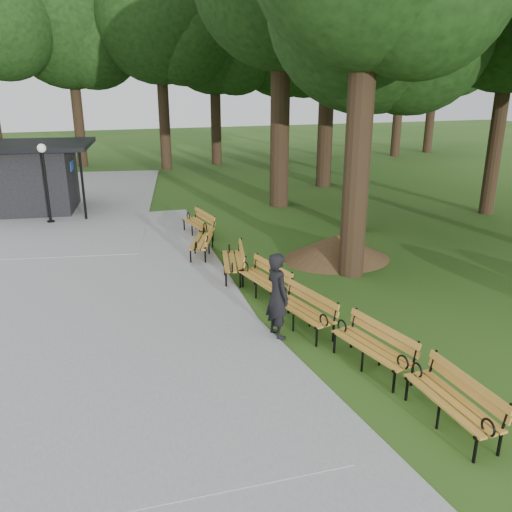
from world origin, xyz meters
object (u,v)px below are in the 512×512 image
object	(u,v)px
bench_0	(451,402)
bench_5	(202,241)
dirt_mound	(337,247)
lawn_tree_1	(371,7)
bench_4	(233,261)
bench_6	(198,224)
bench_3	(264,280)
kiosk	(29,178)
bench_1	(372,348)
bench_2	(302,310)
person	(277,296)
lamp_post	(44,166)

from	to	relation	value
bench_0	bench_5	xyz separation A→B (m)	(-1.89, 9.59, 0.00)
dirt_mound	lawn_tree_1	xyz separation A→B (m)	(2.10, 2.62, 7.00)
dirt_mound	bench_5	xyz separation A→B (m)	(-3.84, 1.61, 0.06)
bench_4	bench_6	bearing A→B (deg)	-166.51
bench_3	kiosk	bearing A→B (deg)	-164.00
bench_4	lawn_tree_1	bearing A→B (deg)	131.55
bench_6	bench_4	bearing A→B (deg)	-7.91
bench_3	lawn_tree_1	distance (m)	9.87
dirt_mound	bench_1	size ratio (longest dim) A/B	1.46
bench_1	bench_4	bearing A→B (deg)	179.20
bench_5	bench_6	distance (m)	2.11
bench_0	bench_1	xyz separation A→B (m)	(-0.30, 1.93, 0.00)
bench_2	bench_6	xyz separation A→B (m)	(-0.67, 7.80, 0.00)
bench_1	bench_3	distance (m)	4.01
bench_3	bench_6	xyz separation A→B (m)	(-0.45, 5.82, 0.00)
bench_1	bench_3	xyz separation A→B (m)	(-0.83, 3.93, 0.00)
bench_2	bench_5	bearing A→B (deg)	176.21
bench_5	bench_6	size ratio (longest dim) A/B	1.00
dirt_mound	bench_0	size ratio (longest dim) A/B	1.46
person	bench_5	xyz separation A→B (m)	(-0.35, 5.86, -0.49)
bench_4	bench_3	bearing A→B (deg)	24.59
bench_3	bench_6	size ratio (longest dim) A/B	1.00
bench_3	bench_6	bearing A→B (deg)	172.10
bench_3	bench_5	xyz separation A→B (m)	(-0.77, 3.73, 0.00)
bench_2	bench_3	bearing A→B (deg)	172.69
bench_2	bench_6	world-z (taller)	same
kiosk	lamp_post	world-z (taller)	lamp_post
kiosk	bench_2	size ratio (longest dim) A/B	2.36
dirt_mound	bench_4	size ratio (longest dim) A/B	1.46
bench_3	bench_4	distance (m)	1.66
dirt_mound	bench_0	xyz separation A→B (m)	(-1.94, -7.98, 0.06)
dirt_mound	bench_2	bearing A→B (deg)	-124.83
lawn_tree_1	bench_0	bearing A→B (deg)	-110.90
bench_0	bench_5	bearing A→B (deg)	-170.80
lamp_post	bench_1	size ratio (longest dim) A/B	1.57
lawn_tree_1	bench_6	bearing A→B (deg)	169.07
bench_0	bench_2	world-z (taller)	same
bench_3	lawn_tree_1	bearing A→B (deg)	120.14
bench_1	lawn_tree_1	bearing A→B (deg)	140.53
bench_1	bench_4	world-z (taller)	same
bench_4	dirt_mound	bearing A→B (deg)	110.40
person	bench_2	xyz separation A→B (m)	(0.63, 0.15, -0.49)
bench_1	bench_4	distance (m)	5.68
bench_0	bench_2	xyz separation A→B (m)	(-0.91, 3.88, 0.00)
kiosk	bench_3	world-z (taller)	kiosk
bench_0	bench_1	size ratio (longest dim) A/B	1.00
person	lamp_post	distance (m)	12.50
dirt_mound	bench_6	bearing A→B (deg)	133.57
bench_4	bench_5	distance (m)	2.15
kiosk	person	bearing A→B (deg)	-59.52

